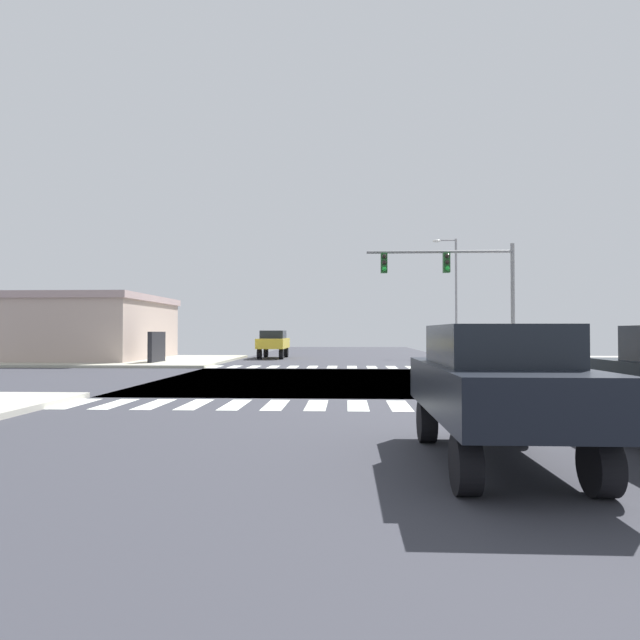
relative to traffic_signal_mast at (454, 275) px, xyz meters
name	(u,v)px	position (x,y,z in m)	size (l,w,h in m)	color
ground	(347,380)	(-5.38, -7.26, -4.65)	(90.00, 90.00, 0.05)	#34353C
sidewalk_corner_ne	(571,361)	(7.62, 4.74, -4.56)	(12.00, 12.00, 0.14)	#B2ADA3
sidewalk_corner_nw	(131,360)	(-18.38, 4.74, -4.56)	(12.00, 12.00, 0.14)	#B2B09B
crosswalk_near	(337,405)	(-5.63, -14.56, -4.63)	(13.50, 2.00, 0.01)	silver
crosswalk_far	(342,367)	(-5.63, 0.04, -4.63)	(13.50, 2.00, 0.01)	silver
traffic_signal_mast	(454,275)	(0.00, 0.00, 0.00)	(7.39, 0.55, 6.23)	gray
street_lamp	(453,287)	(2.43, 13.02, 0.50)	(1.78, 0.32, 8.66)	gray
bank_building	(68,328)	(-22.81, 5.69, -2.61)	(12.76, 9.90, 4.03)	#B6A094
sedan_farside_1	(273,342)	(-10.38, 9.37, -3.51)	(1.80, 4.30, 1.88)	black
sedan_trailing_3	(496,381)	(-3.38, -20.39, -3.51)	(1.80, 4.30, 1.88)	black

